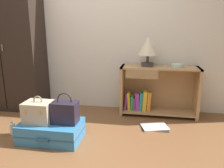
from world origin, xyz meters
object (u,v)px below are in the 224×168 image
at_px(bowl, 177,65).
at_px(bottle, 12,129).
at_px(handbag, 65,112).
at_px(open_book_on_floor, 155,127).
at_px(table_lamp, 148,47).
at_px(bookshelf, 155,91).
at_px(suitcase_large, 51,131).
at_px(wardrobe, 9,46).
at_px(train_case, 39,112).

distance_m(bowl, bottle, 2.28).
height_order(handbag, open_book_on_floor, handbag).
relative_size(table_lamp, handbag, 1.20).
xyz_separation_m(bookshelf, suitcase_large, (-1.17, -0.98, -0.24)).
bearing_deg(suitcase_large, wardrobe, 138.62).
bearing_deg(bookshelf, bottle, -150.61).
bearing_deg(table_lamp, bottle, -148.67).
xyz_separation_m(bookshelf, bottle, (-1.68, -0.95, -0.28)).
bearing_deg(table_lamp, bowl, -0.94).
height_order(wardrobe, bowl, wardrobe).
bearing_deg(train_case, suitcase_large, 3.60).
xyz_separation_m(bookshelf, table_lamp, (-0.13, 0.00, 0.63)).
xyz_separation_m(train_case, open_book_on_floor, (1.30, 0.52, -0.33)).
height_order(table_lamp, handbag, table_lamp).
relative_size(train_case, open_book_on_floor, 0.82).
distance_m(bowl, handbag, 1.65).
xyz_separation_m(handbag, open_book_on_floor, (1.00, 0.48, -0.33)).
bearing_deg(train_case, bookshelf, 37.34).
height_order(wardrobe, bottle, wardrobe).
height_order(wardrobe, table_lamp, wardrobe).
distance_m(bookshelf, open_book_on_floor, 0.59).
height_order(bowl, handbag, bowl).
bearing_deg(suitcase_large, table_lamp, 43.30).
bearing_deg(handbag, bookshelf, 43.80).
relative_size(bookshelf, train_case, 3.55).
bearing_deg(suitcase_large, bowl, 33.87).
bearing_deg(bookshelf, bowl, -1.35).
bearing_deg(open_book_on_floor, train_case, -158.40).
distance_m(bowl, open_book_on_floor, 0.91).
xyz_separation_m(bowl, handbag, (-1.29, -0.95, -0.40)).
bearing_deg(table_lamp, open_book_on_floor, -74.83).
xyz_separation_m(train_case, handbag, (0.30, 0.03, 0.01)).
xyz_separation_m(handbag, bottle, (-0.68, 0.01, -0.26)).
bearing_deg(bowl, table_lamp, 179.06).
bearing_deg(bookshelf, train_case, -142.66).
distance_m(handbag, bottle, 0.73).
bearing_deg(wardrobe, suitcase_large, -41.38).
xyz_separation_m(wardrobe, suitcase_large, (1.04, -0.92, -0.87)).
bearing_deg(bookshelf, suitcase_large, -139.94).
bearing_deg(bottle, train_case, -6.40).
bearing_deg(train_case, table_lamp, 40.19).
bearing_deg(bookshelf, open_book_on_floor, -89.65).
height_order(train_case, open_book_on_floor, train_case).
bearing_deg(table_lamp, suitcase_large, -136.70).
bearing_deg(wardrobe, bookshelf, 1.73).
height_order(bookshelf, suitcase_large, bookshelf).
height_order(bookshelf, train_case, bookshelf).
relative_size(wardrobe, bowl, 11.81).
relative_size(bowl, handbag, 0.48).
bearing_deg(handbag, bowl, 36.54).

